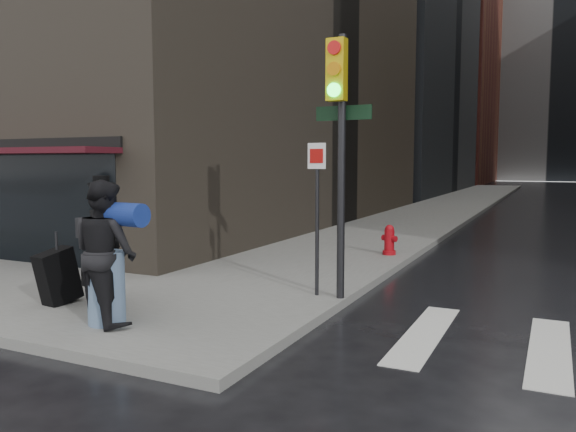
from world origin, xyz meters
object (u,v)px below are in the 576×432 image
object	(u,v)px
man_jeans	(106,252)
fire_hydrant	(389,241)
traffic_light	(337,130)
man_overcoat	(94,249)

from	to	relation	value
man_jeans	fire_hydrant	bearing A→B (deg)	-88.56
traffic_light	fire_hydrant	world-z (taller)	traffic_light
man_overcoat	man_jeans	distance (m)	1.27
man_jeans	fire_hydrant	world-z (taller)	man_jeans
man_jeans	fire_hydrant	xyz separation A→B (m)	(1.99, 7.51, -0.69)
man_overcoat	fire_hydrant	size ratio (longest dim) A/B	2.83
man_overcoat	fire_hydrant	bearing A→B (deg)	-106.19
traffic_light	fire_hydrant	bearing A→B (deg)	96.45
traffic_light	man_jeans	bearing A→B (deg)	-129.81
man_overcoat	traffic_light	bearing A→B (deg)	-142.47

